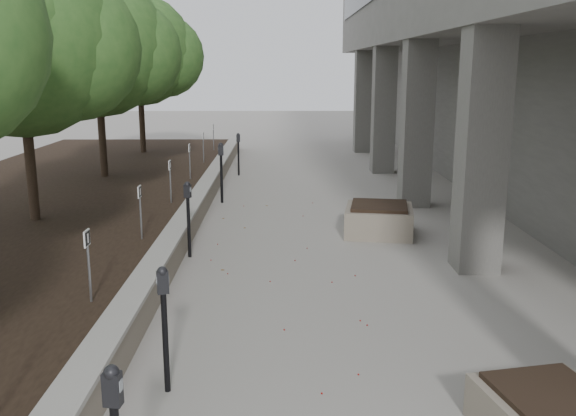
{
  "coord_description": "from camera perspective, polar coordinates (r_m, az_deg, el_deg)",
  "views": [
    {
      "loc": [
        0.12,
        -4.12,
        3.37
      ],
      "look_at": [
        0.24,
        7.02,
        0.84
      ],
      "focal_mm": 38.83,
      "sensor_mm": 36.0,
      "label": 1
    }
  ],
  "objects": [
    {
      "name": "retaining_wall",
      "position": [
        13.62,
        -8.79,
        -0.58
      ],
      "size": [
        0.39,
        26.0,
        0.5
      ],
      "primitive_type": null,
      "color": "gray",
      "rests_on": "ground"
    },
    {
      "name": "planting_bed",
      "position": [
        14.62,
        -23.2,
        -0.76
      ],
      "size": [
        7.0,
        26.0,
        0.4
      ],
      "primitive_type": "cube",
      "color": "black",
      "rests_on": "ground"
    },
    {
      "name": "crabapple_tree_3",
      "position": [
        13.08,
        -23.12,
        10.72
      ],
      "size": [
        4.6,
        4.0,
        5.44
      ],
      "primitive_type": null,
      "color": "#316125",
      "rests_on": "planting_bed"
    },
    {
      "name": "crabapple_tree_4",
      "position": [
        17.81,
        -16.99,
        11.47
      ],
      "size": [
        4.6,
        4.0,
        5.44
      ],
      "primitive_type": null,
      "color": "#316125",
      "rests_on": "planting_bed"
    },
    {
      "name": "crabapple_tree_5",
      "position": [
        22.66,
        -13.44,
        11.84
      ],
      "size": [
        4.6,
        4.0,
        5.44
      ],
      "primitive_type": null,
      "color": "#316125",
      "rests_on": "planting_bed"
    },
    {
      "name": "parking_sign_3",
      "position": [
        8.38,
        -17.77,
        -5.1
      ],
      "size": [
        0.04,
        0.22,
        0.96
      ],
      "primitive_type": null,
      "color": "black",
      "rests_on": "planting_bed"
    },
    {
      "name": "parking_sign_4",
      "position": [
        11.18,
        -13.35,
        -0.41
      ],
      "size": [
        0.04,
        0.22,
        0.96
      ],
      "primitive_type": null,
      "color": "black",
      "rests_on": "planting_bed"
    },
    {
      "name": "parking_sign_5",
      "position": [
        14.06,
        -10.72,
        2.38
      ],
      "size": [
        0.04,
        0.22,
        0.96
      ],
      "primitive_type": null,
      "color": "black",
      "rests_on": "planting_bed"
    },
    {
      "name": "parking_sign_6",
      "position": [
        16.98,
        -8.98,
        4.22
      ],
      "size": [
        0.04,
        0.22,
        0.96
      ],
      "primitive_type": null,
      "color": "black",
      "rests_on": "planting_bed"
    },
    {
      "name": "parking_sign_7",
      "position": [
        19.93,
        -7.76,
        5.51
      ],
      "size": [
        0.04,
        0.22,
        0.96
      ],
      "primitive_type": null,
      "color": "black",
      "rests_on": "planting_bed"
    },
    {
      "name": "parking_sign_8",
      "position": [
        22.89,
        -6.84,
        6.47
      ],
      "size": [
        0.04,
        0.22,
        0.96
      ],
      "primitive_type": null,
      "color": "black",
      "rests_on": "planting_bed"
    },
    {
      "name": "parking_meter_2",
      "position": [
        6.71,
        -11.2,
        -10.91
      ],
      "size": [
        0.16,
        0.13,
        1.39
      ],
      "primitive_type": null,
      "rotation": [
        0.0,
        0.0,
        0.3
      ],
      "color": "black",
      "rests_on": "ground"
    },
    {
      "name": "parking_meter_3",
      "position": [
        11.28,
        -9.1,
        -1.06
      ],
      "size": [
        0.16,
        0.13,
        1.39
      ],
      "primitive_type": null,
      "rotation": [
        0.0,
        0.0,
        -0.26
      ],
      "color": "black",
      "rests_on": "ground"
    },
    {
      "name": "parking_meter_4",
      "position": [
        15.74,
        -6.12,
        3.21
      ],
      "size": [
        0.15,
        0.11,
        1.53
      ],
      "primitive_type": null,
      "rotation": [
        0.0,
        0.0,
        0.01
      ],
      "color": "black",
      "rests_on": "ground"
    },
    {
      "name": "parking_meter_5",
      "position": [
        19.76,
        -4.56,
        4.93
      ],
      "size": [
        0.15,
        0.11,
        1.34
      ],
      "primitive_type": null,
      "rotation": [
        0.0,
        0.0,
        0.16
      ],
      "color": "black",
      "rests_on": "ground"
    },
    {
      "name": "planter_front",
      "position": [
        6.46,
        22.59,
        -17.08
      ],
      "size": [
        1.27,
        1.27,
        0.5
      ],
      "primitive_type": null,
      "rotation": [
        0.0,
        0.0,
        0.2
      ],
      "color": "gray",
      "rests_on": "ground"
    },
    {
      "name": "planter_back",
      "position": [
        12.92,
        8.32,
        -1.0
      ],
      "size": [
        1.54,
        1.54,
        0.63
      ],
      "primitive_type": null,
      "rotation": [
        0.0,
        0.0,
        -0.16
      ],
      "color": "gray",
      "rests_on": "ground"
    },
    {
      "name": "berry_scatter",
      "position": [
        9.72,
        -1.87,
        -7.41
      ],
      "size": [
        3.3,
        14.1,
        0.02
      ],
      "primitive_type": null,
      "color": "#960F0A",
      "rests_on": "ground"
    }
  ]
}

